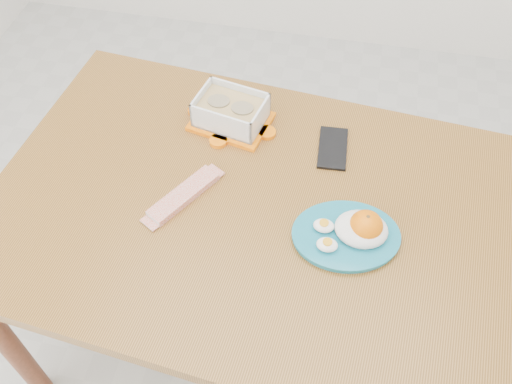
% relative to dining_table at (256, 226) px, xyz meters
% --- Properties ---
extents(ground, '(3.50, 3.50, 0.00)m').
position_rel_dining_table_xyz_m(ground, '(0.05, 0.02, -0.67)').
color(ground, '#B7B7B2').
rests_on(ground, ground).
extents(dining_table, '(1.44, 1.04, 0.75)m').
position_rel_dining_table_xyz_m(dining_table, '(0.00, 0.00, 0.00)').
color(dining_table, olive).
rests_on(dining_table, ground).
extents(food_container, '(0.24, 0.20, 0.09)m').
position_rel_dining_table_xyz_m(food_container, '(-0.13, 0.28, 0.13)').
color(food_container, orange).
rests_on(food_container, dining_table).
extents(orange_fruit, '(0.08, 0.08, 0.08)m').
position_rel_dining_table_xyz_m(orange_fruit, '(0.27, -0.04, 0.13)').
color(orange_fruit, orange).
rests_on(orange_fruit, dining_table).
extents(rice_plate, '(0.30, 0.30, 0.07)m').
position_rel_dining_table_xyz_m(rice_plate, '(0.24, -0.05, 0.11)').
color(rice_plate, '#19738A').
rests_on(rice_plate, dining_table).
extents(candy_bar, '(0.15, 0.20, 0.02)m').
position_rel_dining_table_xyz_m(candy_bar, '(-0.19, -0.01, 0.09)').
color(candy_bar, red).
rests_on(candy_bar, dining_table).
extents(smartphone, '(0.09, 0.16, 0.01)m').
position_rel_dining_table_xyz_m(smartphone, '(0.17, 0.24, 0.09)').
color(smartphone, black).
rests_on(smartphone, dining_table).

